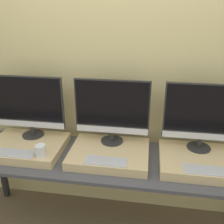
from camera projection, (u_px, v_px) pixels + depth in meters
wall_back at (116, 87)px, 2.28m from camera, size 8.00×0.04×2.60m
workbench at (109, 165)px, 2.13m from camera, size 2.57×0.67×0.80m
wooden_riser_left at (27, 146)px, 2.21m from camera, size 0.65×0.50×0.08m
monitor_left at (29, 105)px, 2.20m from camera, size 0.63×0.20×0.57m
keyboard_left at (16, 153)px, 2.02m from camera, size 0.33×0.12×0.01m
mug at (41, 151)px, 1.97m from camera, size 0.08×0.08×0.10m
wooden_riser_center at (109, 153)px, 2.10m from camera, size 0.65×0.50×0.08m
monitor_center at (112, 109)px, 2.09m from camera, size 0.63×0.20×0.57m
keyboard_center at (105, 161)px, 1.92m from camera, size 0.33×0.12×0.01m
wooden_riser_right at (201, 161)px, 1.99m from camera, size 0.65×0.50×0.08m
monitor_right at (204, 115)px, 1.99m from camera, size 0.63×0.20×0.57m
keyboard_right at (206, 170)px, 1.81m from camera, size 0.33×0.12×0.01m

